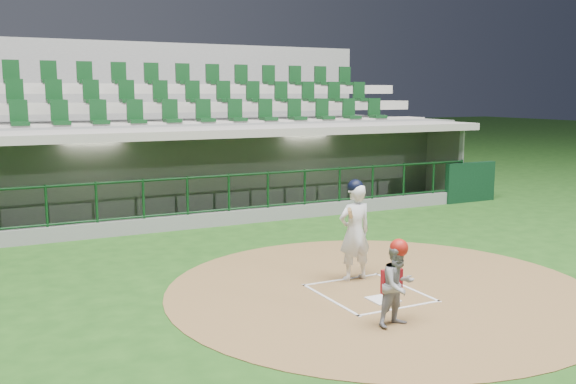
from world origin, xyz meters
name	(u,v)px	position (x,y,z in m)	size (l,w,h in m)	color
ground	(359,289)	(0.00, 0.00, 0.00)	(120.00, 120.00, 0.00)	#194012
dirt_circle	(380,289)	(0.30, -0.20, 0.01)	(7.20, 7.20, 0.01)	brown
home_plate	(383,299)	(0.00, -0.70, 0.02)	(0.43, 0.43, 0.02)	white
batter_box_chalk	(369,293)	(0.00, -0.30, 0.02)	(1.55, 1.80, 0.01)	silver
dugout_structure	(206,178)	(0.07, 7.83, 0.96)	(16.40, 3.70, 3.00)	gray
seating_deck	(171,152)	(0.00, 10.91, 1.42)	(17.00, 6.72, 5.15)	slate
batter	(355,230)	(0.21, 0.48, 0.91)	(0.85, 0.85, 1.79)	silver
catcher	(398,283)	(-0.47, -1.71, 0.63)	(0.63, 0.52, 1.26)	#929297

